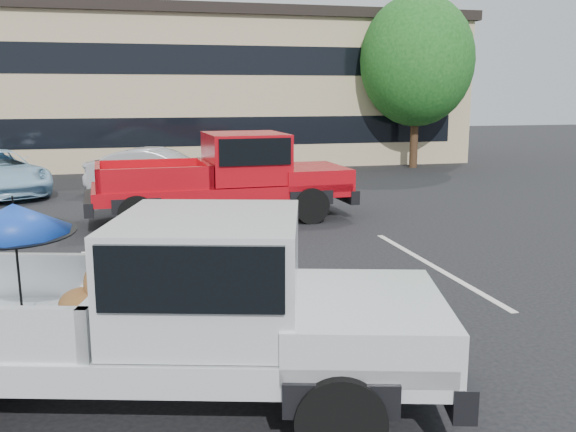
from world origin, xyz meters
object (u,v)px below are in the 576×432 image
silver_pickup (185,301)px  silver_sedan (159,172)px  red_pickup (238,172)px  tree_back (293,63)px  tree_right (417,61)px

silver_pickup → silver_sedan: size_ratio=1.45×
red_pickup → tree_back: bearing=69.0°
tree_back → silver_sedan: size_ratio=1.72×
tree_right → red_pickup: size_ratio=1.08×
tree_back → tree_right: bearing=-69.4°
silver_pickup → tree_back: bearing=89.0°
red_pickup → silver_pickup: bearing=-104.9°
tree_back → silver_sedan: (-7.30, -12.66, -3.73)m
tree_right → tree_back: (-3.00, 8.00, 0.20)m
tree_right → silver_sedan: 11.84m
red_pickup → silver_sedan: size_ratio=1.52×
tree_right → silver_pickup: 21.20m
tree_back → silver_sedan: 15.08m
tree_back → red_pickup: bearing=-108.3°
silver_pickup → silver_sedan: 13.43m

